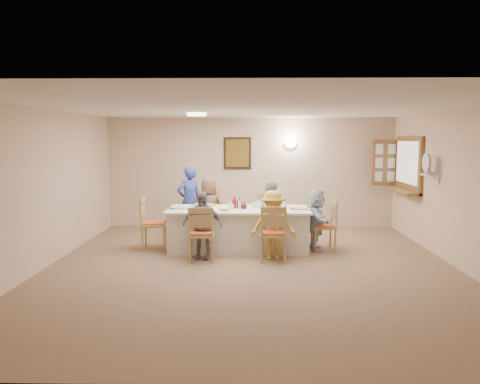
{
  "coord_description": "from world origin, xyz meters",
  "views": [
    {
      "loc": [
        -0.03,
        -7.17,
        2.04
      ],
      "look_at": [
        -0.2,
        1.4,
        1.05
      ],
      "focal_mm": 35.0,
      "sensor_mm": 36.0,
      "label": 1
    }
  ],
  "objects_px": {
    "diner_right_end": "(316,220)",
    "condiment_ketchup": "(234,202)",
    "chair_front_left": "(201,233)",
    "chair_back_left": "(210,215)",
    "desk_fan": "(428,166)",
    "diner_back_right": "(270,211)",
    "serving_hatch": "(408,165)",
    "caregiver": "(189,201)",
    "diner_front_left": "(202,225)",
    "chair_left_end": "(154,223)",
    "diner_back_left": "(209,209)",
    "diner_front_right": "(273,225)",
    "chair_front_right": "(274,233)",
    "dining_table": "(239,229)",
    "chair_right_end": "(323,225)",
    "chair_back_right": "(269,217)"
  },
  "relations": [
    {
      "from": "chair_right_end",
      "to": "diner_front_right",
      "type": "height_order",
      "value": "diner_front_right"
    },
    {
      "from": "caregiver",
      "to": "diner_front_right",
      "type": "bearing_deg",
      "value": 100.81
    },
    {
      "from": "chair_front_right",
      "to": "diner_back_right",
      "type": "height_order",
      "value": "diner_back_right"
    },
    {
      "from": "chair_back_right",
      "to": "caregiver",
      "type": "relative_size",
      "value": 0.63
    },
    {
      "from": "diner_front_left",
      "to": "chair_right_end",
      "type": "bearing_deg",
      "value": 25.33
    },
    {
      "from": "chair_back_left",
      "to": "diner_right_end",
      "type": "height_order",
      "value": "diner_right_end"
    },
    {
      "from": "dining_table",
      "to": "condiment_ketchup",
      "type": "distance_m",
      "value": 0.5
    },
    {
      "from": "chair_left_end",
      "to": "caregiver",
      "type": "height_order",
      "value": "caregiver"
    },
    {
      "from": "chair_front_left",
      "to": "chair_left_end",
      "type": "bearing_deg",
      "value": -42.83
    },
    {
      "from": "chair_right_end",
      "to": "chair_back_right",
      "type": "bearing_deg",
      "value": -133.91
    },
    {
      "from": "chair_back_right",
      "to": "caregiver",
      "type": "distance_m",
      "value": 1.71
    },
    {
      "from": "diner_back_right",
      "to": "diner_right_end",
      "type": "bearing_deg",
      "value": 148.8
    },
    {
      "from": "diner_right_end",
      "to": "desk_fan",
      "type": "bearing_deg",
      "value": -95.56
    },
    {
      "from": "diner_front_left",
      "to": "diner_right_end",
      "type": "height_order",
      "value": "diner_front_left"
    },
    {
      "from": "serving_hatch",
      "to": "diner_back_right",
      "type": "height_order",
      "value": "serving_hatch"
    },
    {
      "from": "chair_front_left",
      "to": "diner_back_right",
      "type": "distance_m",
      "value": 1.91
    },
    {
      "from": "diner_right_end",
      "to": "condiment_ketchup",
      "type": "distance_m",
      "value": 1.53
    },
    {
      "from": "chair_back_left",
      "to": "caregiver",
      "type": "relative_size",
      "value": 0.68
    },
    {
      "from": "serving_hatch",
      "to": "chair_left_end",
      "type": "relative_size",
      "value": 1.54
    },
    {
      "from": "diner_front_right",
      "to": "diner_right_end",
      "type": "xyz_separation_m",
      "value": [
        0.82,
        0.68,
        -0.03
      ]
    },
    {
      "from": "chair_right_end",
      "to": "desk_fan",
      "type": "bearing_deg",
      "value": 79.23
    },
    {
      "from": "serving_hatch",
      "to": "caregiver",
      "type": "relative_size",
      "value": 1.02
    },
    {
      "from": "diner_front_left",
      "to": "condiment_ketchup",
      "type": "height_order",
      "value": "diner_front_left"
    },
    {
      "from": "chair_back_right",
      "to": "chair_left_end",
      "type": "relative_size",
      "value": 0.95
    },
    {
      "from": "chair_front_left",
      "to": "chair_back_left",
      "type": "bearing_deg",
      "value": -92.73
    },
    {
      "from": "chair_right_end",
      "to": "caregiver",
      "type": "height_order",
      "value": "caregiver"
    },
    {
      "from": "chair_left_end",
      "to": "diner_front_right",
      "type": "xyz_separation_m",
      "value": [
        2.15,
        -0.68,
        0.1
      ]
    },
    {
      "from": "chair_back_right",
      "to": "chair_right_end",
      "type": "distance_m",
      "value": 1.24
    },
    {
      "from": "dining_table",
      "to": "chair_back_left",
      "type": "relative_size",
      "value": 2.59
    },
    {
      "from": "dining_table",
      "to": "diner_front_left",
      "type": "distance_m",
      "value": 0.93
    },
    {
      "from": "chair_back_right",
      "to": "diner_front_right",
      "type": "height_order",
      "value": "diner_front_right"
    },
    {
      "from": "chair_left_end",
      "to": "condiment_ketchup",
      "type": "distance_m",
      "value": 1.52
    },
    {
      "from": "desk_fan",
      "to": "diner_back_right",
      "type": "relative_size",
      "value": 0.25
    },
    {
      "from": "chair_left_end",
      "to": "chair_back_right",
      "type": "bearing_deg",
      "value": -73.31
    },
    {
      "from": "chair_front_right",
      "to": "chair_left_end",
      "type": "bearing_deg",
      "value": -16.49
    },
    {
      "from": "serving_hatch",
      "to": "chair_front_left",
      "type": "height_order",
      "value": "serving_hatch"
    },
    {
      "from": "diner_back_right",
      "to": "chair_right_end",
      "type": "bearing_deg",
      "value": 152.87
    },
    {
      "from": "chair_back_right",
      "to": "diner_right_end",
      "type": "bearing_deg",
      "value": -55.87
    },
    {
      "from": "chair_right_end",
      "to": "condiment_ketchup",
      "type": "distance_m",
      "value": 1.68
    },
    {
      "from": "diner_right_end",
      "to": "serving_hatch",
      "type": "bearing_deg",
      "value": -59.71
    },
    {
      "from": "chair_back_right",
      "to": "caregiver",
      "type": "bearing_deg",
      "value": 156.44
    },
    {
      "from": "chair_front_right",
      "to": "chair_left_end",
      "type": "distance_m",
      "value": 2.29
    },
    {
      "from": "diner_back_right",
      "to": "diner_front_right",
      "type": "height_order",
      "value": "diner_back_right"
    },
    {
      "from": "desk_fan",
      "to": "chair_back_right",
      "type": "bearing_deg",
      "value": 159.54
    },
    {
      "from": "chair_back_right",
      "to": "diner_back_right",
      "type": "xyz_separation_m",
      "value": [
        0.0,
        -0.12,
        0.14
      ]
    },
    {
      "from": "desk_fan",
      "to": "diner_back_right",
      "type": "distance_m",
      "value": 3.02
    },
    {
      "from": "chair_left_end",
      "to": "diner_back_left",
      "type": "relative_size",
      "value": 0.76
    },
    {
      "from": "chair_right_end",
      "to": "chair_back_left",
      "type": "bearing_deg",
      "value": -114.22
    },
    {
      "from": "chair_left_end",
      "to": "desk_fan",
      "type": "bearing_deg",
      "value": -96.26
    },
    {
      "from": "diner_front_right",
      "to": "chair_front_right",
      "type": "bearing_deg",
      "value": -88.42
    }
  ]
}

